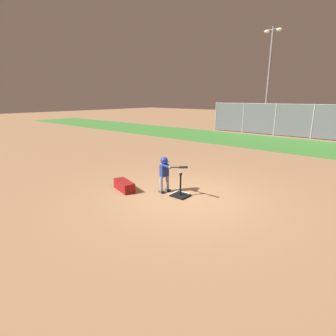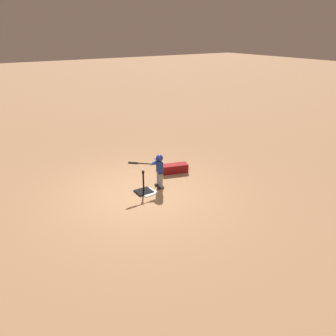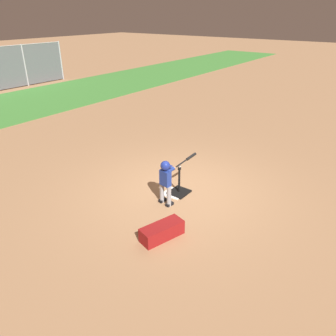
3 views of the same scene
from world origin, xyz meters
The scene contains 10 objects.
ground_plane centered at (0.00, 0.00, 0.00)m, with size 90.00×90.00×0.00m, color #99704C.
grass_outfield_strip centered at (0.00, 10.34, 0.01)m, with size 56.00×5.26×0.02m, color #3D7F33.
backstop_fence centered at (0.00, 13.70, 1.16)m, with size 14.47×0.08×2.22m.
home_plate centered at (-0.20, 0.02, 0.01)m, with size 0.44×0.44×0.02m, color white.
batting_tee centered at (-0.11, -0.06, 0.08)m, with size 0.46×0.42×0.66m.
batter_child centered at (-0.63, -0.10, 0.65)m, with size 1.03×0.36×1.03m.
baseball centered at (-0.11, -0.06, 0.70)m, with size 0.07×0.07×0.07m, color white.
bleachers_center centered at (-5.33, 15.13, 0.45)m, with size 3.97×1.77×0.93m.
equipment_bag centered at (-1.66, -0.75, 0.14)m, with size 0.84×0.32×0.28m, color maroon.
field_light_pole centered at (-6.66, 23.04, 6.05)m, with size 1.76×0.44×9.37m.
Camera 1 is at (4.04, -5.42, 2.64)m, focal length 28.00 mm.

